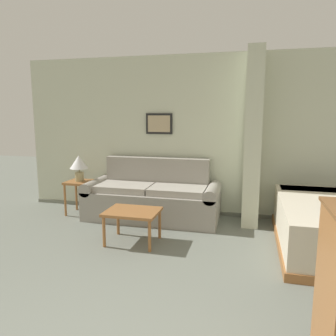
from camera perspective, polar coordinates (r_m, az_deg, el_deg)
The scene contains 6 objects.
wall_back at distance 5.39m, azimuth 8.02°, elevation 5.42°, with size 6.61×0.16×2.60m.
wall_partition_pillar at distance 5.02m, azimuth 14.57°, elevation 4.98°, with size 0.24×0.56×2.60m.
couch at distance 5.26m, azimuth -2.68°, elevation -5.15°, with size 2.12×0.84×0.95m.
coffee_table at distance 4.30m, azimuth -6.20°, elevation -8.04°, with size 0.68×0.53×0.43m.
side_table at distance 5.65m, azimuth -15.09°, elevation -3.22°, with size 0.42×0.42×0.56m.
table_lamp at distance 5.58m, azimuth -15.26°, elevation 0.66°, with size 0.30×0.30×0.43m.
Camera 1 is at (0.57, -1.03, 1.67)m, focal length 35.00 mm.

